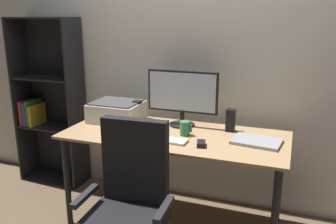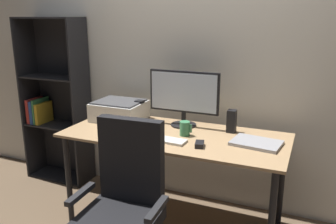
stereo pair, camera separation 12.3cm
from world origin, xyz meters
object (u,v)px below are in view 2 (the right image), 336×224
printer (119,110)px  bookshelf (56,102)px  coffee_mug (185,128)px  laptop (256,143)px  mouse (200,144)px  keyboard (165,140)px  speaker_right (232,121)px  monitor (184,95)px  speaker_left (140,110)px  desk (174,144)px  office_chair (123,215)px

printer → bookshelf: bearing=166.8°
coffee_mug → laptop: 0.51m
mouse → bookshelf: bookshelf is taller
keyboard → laptop: 0.62m
printer → speaker_right: bearing=3.1°
coffee_mug → speaker_right: (0.29, 0.21, 0.03)m
monitor → coffee_mug: (0.09, -0.21, -0.20)m
speaker_left → bookshelf: 1.01m
coffee_mug → printer: bearing=166.3°
speaker_right → keyboard: bearing=-134.8°
speaker_left → speaker_right: same height
speaker_left → printer: speaker_left is taller
desk → coffee_mug: coffee_mug is taller
speaker_left → desk: bearing=-27.8°
bookshelf → monitor: bearing=-5.7°
desk → printer: (-0.56, 0.16, 0.16)m
keyboard → speaker_right: (0.37, 0.37, 0.08)m
monitor → mouse: size_ratio=5.84×
laptop → keyboard: bearing=-155.3°
desk → bookshelf: 1.44m
coffee_mug → speaker_right: 0.36m
speaker_left → bookshelf: bearing=171.7°
keyboard → coffee_mug: coffee_mug is taller
desk → bookshelf: size_ratio=1.04×
speaker_left → keyboard: bearing=-43.5°
coffee_mug → laptop: coffee_mug is taller
mouse → speaker_right: 0.41m
laptop → bookshelf: bookshelf is taller
coffee_mug → office_chair: office_chair is taller
desk → monitor: bearing=92.9°
keyboard → mouse: 0.25m
laptop → office_chair: 1.00m
monitor → office_chair: monitor is taller
monitor → printer: 0.58m
desk → monitor: (-0.01, 0.22, 0.33)m
coffee_mug → laptop: bearing=1.4°
speaker_left → monitor: bearing=1.2°
monitor → mouse: monitor is taller
monitor → laptop: 0.68m
mouse → printer: bearing=144.4°
desk → office_chair: size_ratio=1.62×
bookshelf → speaker_left: bearing=-8.3°
monitor → bookshelf: bearing=174.3°
office_chair → speaker_left: bearing=108.3°
speaker_right → office_chair: 1.07m
mouse → coffee_mug: bearing=120.5°
desk → mouse: bearing=-34.8°
mouse → office_chair: office_chair is taller
coffee_mug → bookshelf: size_ratio=0.07×
desk → office_chair: (-0.04, -0.71, -0.20)m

